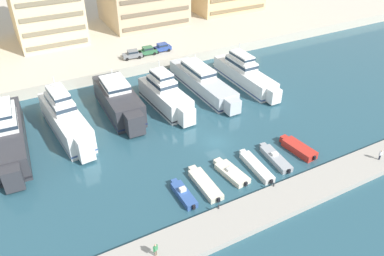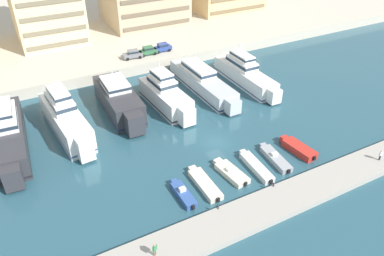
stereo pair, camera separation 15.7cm
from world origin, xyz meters
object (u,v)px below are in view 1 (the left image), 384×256
Objects in this scene: yacht_white_left at (65,119)px; car_grey_far_left at (132,54)px; yacht_charcoal_far_left at (8,134)px; yacht_white_center_right at (245,74)px; motorboat_cream_left at (205,184)px; yacht_white_center_left at (166,95)px; motorboat_grey_center at (275,158)px; yacht_charcoal_mid_left at (119,100)px; motorboat_cream_mid_left at (231,172)px; car_green_left at (147,51)px; pedestrian_mid_deck at (381,154)px; pedestrian_near_edge at (156,249)px; motorboat_red_center_right at (298,148)px; car_blue_mid_left at (162,47)px; motorboat_white_center_left at (256,166)px; yacht_silver_center at (202,81)px; motorboat_blue_far_left at (183,194)px.

yacht_white_left reaches higher than car_grey_far_left.
yacht_white_center_right is at bearing 1.59° from yacht_charcoal_far_left.
yacht_white_center_right is (43.48, 1.21, -0.29)m from yacht_charcoal_far_left.
car_grey_far_left reaches higher than motorboat_cream_left.
motorboat_grey_center is (7.42, -21.52, -1.94)m from yacht_white_center_left.
yacht_charcoal_mid_left reaches higher than car_grey_far_left.
motorboat_cream_mid_left is 1.59× the size of car_green_left.
motorboat_cream_mid_left is 40.27m from car_green_left.
car_grey_far_left is 51.31m from pedestrian_mid_deck.
pedestrian_near_edge is (-19.11, -47.92, -1.35)m from car_green_left.
motorboat_red_center_right is 27.67m from pedestrian_near_edge.
pedestrian_near_edge is at bearing -160.93° from motorboat_grey_center.
yacht_white_left is 25.16m from motorboat_cream_left.
motorboat_cream_mid_left is 1.60× the size of car_blue_mid_left.
yacht_charcoal_far_left reaches higher than yacht_white_center_left.
car_grey_far_left is 3.56m from car_green_left.
car_grey_far_left is 2.46× the size of pedestrian_near_edge.
pedestrian_near_edge is at bearing -143.44° from motorboat_cream_left.
motorboat_red_center_right is 40.75m from car_blue_mid_left.
yacht_white_center_left is at bearing 78.62° from motorboat_cream_left.
motorboat_white_center_left is at bearing -121.20° from yacht_white_center_right.
yacht_silver_center is at bearing 78.17° from motorboat_white_center_left.
yacht_white_left reaches higher than motorboat_grey_center.
motorboat_grey_center is at bearing -114.40° from yacht_white_center_right.
motorboat_white_center_left is 4.48× the size of pedestrian_near_edge.
yacht_white_center_right reaches higher than car_blue_mid_left.
motorboat_cream_mid_left is 0.85× the size of motorboat_white_center_left.
pedestrian_near_edge is 1.06× the size of pedestrian_mid_deck.
motorboat_grey_center is at bearing 4.30° from motorboat_white_center_left.
motorboat_grey_center is 4.15× the size of pedestrian_near_edge.
pedestrian_mid_deck is (2.10, -30.29, -0.31)m from yacht_white_center_right.
motorboat_blue_far_left is at bearing -101.99° from car_grey_far_left.
motorboat_grey_center is at bearing -85.72° from car_green_left.
motorboat_grey_center is at bearing -90.82° from car_blue_mid_left.
pedestrian_near_edge is (-26.53, -7.75, 1.33)m from motorboat_red_center_right.
yacht_charcoal_far_left is at bearing 129.68° from motorboat_blue_far_left.
motorboat_cream_left is at bearing -101.38° from yacht_white_center_left.
motorboat_red_center_right is at bearing -29.51° from yacht_charcoal_far_left.
yacht_charcoal_far_left is at bearing 140.82° from motorboat_cream_mid_left.
yacht_white_center_left is 35.28m from pedestrian_mid_deck.
yacht_silver_center is 29.71m from motorboat_blue_far_left.
pedestrian_mid_deck is at bearing -22.13° from motorboat_cream_mid_left.
yacht_silver_center is 13.40× the size of pedestrian_mid_deck.
car_grey_far_left is at bearing 117.04° from yacht_silver_center.
car_blue_mid_left reaches higher than motorboat_cream_mid_left.
motorboat_blue_far_left is 3.43m from motorboat_cream_left.
pedestrian_mid_deck is (10.84, -31.85, 0.01)m from yacht_silver_center.
motorboat_white_center_left is at bearing 0.60° from motorboat_blue_far_left.
yacht_white_left is 23.97m from motorboat_blue_far_left.
yacht_charcoal_mid_left is 24.78m from motorboat_cream_mid_left.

